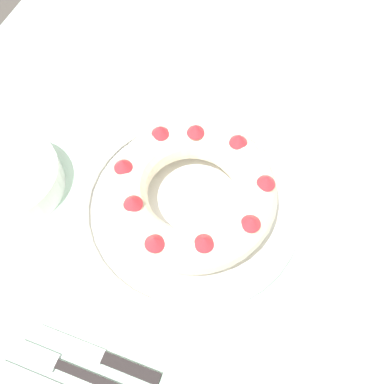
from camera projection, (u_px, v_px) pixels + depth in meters
ground_plane at (190, 323)px, 1.35m from camera, size 8.00×8.00×0.00m
dining_table at (189, 237)px, 0.79m from camera, size 1.34×1.05×0.73m
serving_dish at (192, 206)px, 0.71m from camera, size 0.35×0.35×0.03m
bundt_cake at (192, 192)px, 0.67m from camera, size 0.26×0.26×0.08m
fork at (76, 372)px, 0.60m from camera, size 0.02×0.21×0.01m
cake_knife at (105, 358)px, 0.61m from camera, size 0.02×0.18×0.01m
side_bowl at (10, 180)px, 0.72m from camera, size 0.17×0.17×0.05m
napkin at (224, 75)px, 0.87m from camera, size 0.19×0.15×0.00m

